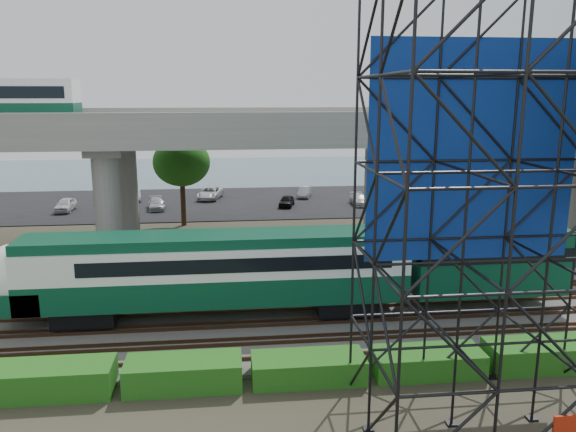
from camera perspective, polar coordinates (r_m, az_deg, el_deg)
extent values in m
plane|color=#474233|center=(27.63, -1.35, -12.13)|extent=(140.00, 140.00, 0.00)
cube|color=slate|center=(29.42, -1.70, -10.34)|extent=(90.00, 12.00, 0.20)
cube|color=black|center=(37.40, -2.74, -5.40)|extent=(90.00, 5.00, 0.08)
cube|color=black|center=(60.18, -4.14, 1.44)|extent=(90.00, 18.00, 0.08)
cube|color=#425B6D|center=(81.88, -4.73, 4.34)|extent=(140.00, 40.00, 0.03)
cube|color=#472D1E|center=(25.07, -0.81, -14.11)|extent=(90.00, 0.08, 0.16)
cube|color=#472D1E|center=(26.36, -1.11, -12.72)|extent=(90.00, 0.08, 0.16)
cube|color=#472D1E|center=(26.87, -1.22, -12.22)|extent=(90.00, 0.08, 0.16)
cube|color=#472D1E|center=(28.18, -1.49, -11.00)|extent=(90.00, 0.08, 0.16)
cube|color=#472D1E|center=(28.69, -1.58, -10.56)|extent=(90.00, 0.08, 0.16)
cube|color=#472D1E|center=(30.02, -1.81, -9.49)|extent=(90.00, 0.08, 0.16)
cube|color=#472D1E|center=(30.53, -1.89, -9.10)|extent=(90.00, 0.08, 0.16)
cube|color=#472D1E|center=(31.88, -2.09, -8.15)|extent=(90.00, 0.08, 0.16)
cube|color=#472D1E|center=(32.40, -2.17, -7.81)|extent=(90.00, 0.08, 0.16)
cube|color=#472D1E|center=(33.75, -2.34, -6.97)|extent=(90.00, 0.08, 0.16)
cube|color=black|center=(29.93, -19.76, -9.23)|extent=(3.00, 2.20, 0.90)
cube|color=black|center=(29.67, 5.74, -8.72)|extent=(3.00, 2.20, 0.90)
cube|color=#09412A|center=(28.68, -7.12, -7.06)|extent=(19.00, 3.00, 1.40)
cube|color=white|center=(28.23, -7.20, -4.29)|extent=(19.00, 3.00, 1.50)
cube|color=#09412A|center=(27.96, -7.25, -2.32)|extent=(19.00, 2.60, 0.50)
cube|color=black|center=(28.22, -5.17, -4.14)|extent=(15.00, 3.06, 0.70)
ellipsoid|color=white|center=(30.13, -25.63, -5.47)|extent=(3.60, 3.00, 3.20)
cube|color=#09412A|center=(30.44, -25.44, -7.35)|extent=(2.60, 3.00, 1.10)
cube|color=#09412A|center=(31.37, 19.39, -4.06)|extent=(8.00, 3.00, 3.40)
cube|color=#9E9B93|center=(41.20, -3.35, 8.40)|extent=(80.00, 12.00, 1.20)
cube|color=#9E9B93|center=(35.40, -2.88, 9.61)|extent=(80.00, 0.50, 1.10)
cube|color=#9E9B93|center=(46.88, -3.74, 10.29)|extent=(80.00, 0.50, 1.10)
cylinder|color=#9E9B93|center=(39.09, -17.79, 0.79)|extent=(1.80, 1.80, 8.00)
cylinder|color=#9E9B93|center=(45.86, -16.10, 2.55)|extent=(1.80, 1.80, 8.00)
cube|color=#9E9B93|center=(41.97, -17.19, 6.71)|extent=(2.40, 9.00, 0.60)
cylinder|color=#9E9B93|center=(40.15, 11.41, 1.44)|extent=(1.80, 1.80, 8.00)
cylinder|color=#9E9B93|center=(46.76, 8.84, 3.07)|extent=(1.80, 1.80, 8.00)
cube|color=#9E9B93|center=(42.96, 10.22, 7.18)|extent=(2.40, 9.00, 0.60)
cube|color=navy|center=(22.20, 18.32, 6.16)|extent=(8.10, 0.08, 8.25)
cube|color=black|center=(22.49, 19.99, -18.97)|extent=(9.36, 6.36, 0.08)
cube|color=#145914|center=(24.42, -22.74, -15.07)|extent=(4.60, 1.80, 1.20)
cube|color=#145914|center=(23.52, -10.54, -15.43)|extent=(4.60, 1.80, 1.15)
cube|color=#145914|center=(23.67, 2.07, -15.18)|extent=(4.60, 1.80, 1.03)
cube|color=#145914|center=(24.83, 13.93, -14.20)|extent=(4.60, 1.80, 1.01)
cube|color=#145914|center=(26.86, 24.26, -12.73)|extent=(4.60, 1.80, 1.12)
cylinder|color=#382314|center=(41.85, 16.54, -0.63)|extent=(0.44, 0.44, 4.80)
ellipsoid|color=#145914|center=(41.28, 16.82, 3.70)|extent=(4.94, 4.94, 4.18)
cylinder|color=#382314|center=(50.03, -10.62, 1.76)|extent=(0.44, 0.44, 4.80)
ellipsoid|color=#145914|center=(49.55, -10.77, 5.39)|extent=(4.94, 4.94, 4.18)
imported|color=black|center=(36.28, -7.86, -4.82)|extent=(5.28, 2.68, 1.43)
imported|color=silver|center=(59.24, -21.68, 1.07)|extent=(1.53, 3.77, 1.28)
imported|color=silver|center=(62.80, -15.31, 2.05)|extent=(1.82, 3.61, 1.14)
imported|color=#A6A7AE|center=(57.53, -13.22, 1.22)|extent=(2.08, 3.95, 1.09)
imported|color=silver|center=(62.02, -7.92, 2.32)|extent=(3.08, 4.98, 1.29)
imported|color=black|center=(57.40, -0.14, 1.54)|extent=(2.13, 3.53, 1.13)
imported|color=#939499|center=(62.59, 1.69, 2.46)|extent=(2.06, 3.70, 1.16)
imported|color=#BBBBBB|center=(58.68, 7.24, 1.67)|extent=(1.64, 3.83, 1.10)
imported|color=#989C9F|center=(64.90, 11.07, 2.63)|extent=(2.81, 4.74, 1.23)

